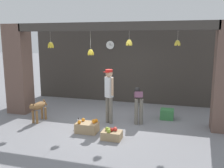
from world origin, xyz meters
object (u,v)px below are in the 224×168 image
Objects in this scene: shopkeeper at (109,92)px; worker_stooping at (138,101)px; produce_box_green at (167,114)px; fruit_crate_oranges at (87,127)px; water_bottle at (78,123)px; fruit_crate_apples at (112,134)px; wall_clock at (110,45)px; dog at (38,107)px.

shopkeeper is 1.63× the size of worker_stooping.
fruit_crate_oranges is at bearing -139.07° from produce_box_green.
worker_stooping is at bearing -147.09° from produce_box_green.
shopkeeper is at bearing 67.84° from fruit_crate_oranges.
water_bottle is at bearing -148.05° from produce_box_green.
wall_clock is at bearing 106.88° from fruit_crate_apples.
shopkeeper is 1.25m from water_bottle.
wall_clock reaches higher than fruit_crate_oranges.
fruit_crate_oranges reaches higher than fruit_crate_apples.
dog is at bearing 164.57° from fruit_crate_apples.
dog is 2.03× the size of produce_box_green.
worker_stooping is 3.13m from wall_clock.
wall_clock is (-2.35, 1.69, 2.08)m from produce_box_green.
wall_clock is (1.38, 3.01, 1.79)m from dog.
produce_box_green is (0.82, 0.53, -0.50)m from worker_stooping.
fruit_crate_apples is at bearing -121.46° from produce_box_green.
worker_stooping reaches higher than fruit_crate_apples.
water_bottle is (-1.54, -0.94, -0.52)m from worker_stooping.
wall_clock is (-0.71, 2.55, 1.29)m from shopkeeper.
wall_clock is (-1.53, 2.22, 1.58)m from worker_stooping.
fruit_crate_apples is (0.41, -1.15, -0.82)m from shopkeeper.
fruit_crate_oranges is at bearing -149.41° from worker_stooping.
worker_stooping is 2.95× the size of wall_clock.
dog is 1.41m from water_bottle.
water_bottle is at bearing -163.59° from worker_stooping.
worker_stooping reaches higher than produce_box_green.
shopkeeper is at bearing 107.01° from dog.
dog is 1.67× the size of fruit_crate_apples.
wall_clock is (-1.12, 3.70, 2.11)m from fruit_crate_apples.
wall_clock is at bearing 144.23° from produce_box_green.
shopkeeper is 3.27× the size of fruit_crate_apples.
shopkeeper reaches higher than worker_stooping.
produce_box_green is at bearing 31.95° from water_bottle.
water_bottle is (1.37, -0.16, -0.31)m from dog.
fruit_crate_apples is 1.73× the size of water_bottle.
fruit_crate_oranges is 2.64m from produce_box_green.
dog is 1.80m from fruit_crate_oranges.
fruit_crate_oranges is 1.72× the size of wall_clock.
dog is at bearing 173.51° from water_bottle.
fruit_crate_apples is 1.25m from water_bottle.
fruit_crate_apples is 2.35m from produce_box_green.
worker_stooping is 2.01× the size of fruit_crate_apples.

